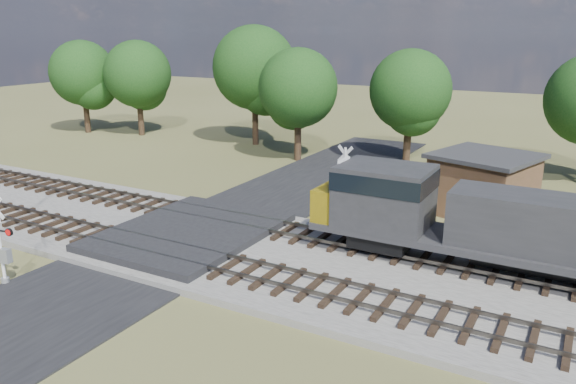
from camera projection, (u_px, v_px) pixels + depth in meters
The scene contains 10 objects.
ground at pixel (184, 243), 27.32m from camera, with size 160.00×160.00×0.00m, color brown.
ballast_bed at pixel (383, 279), 23.04m from camera, with size 140.00×10.00×0.30m, color gray.
road at pixel (184, 243), 27.31m from camera, with size 7.00×60.00×0.08m, color black.
crossing_panel at pixel (190, 234), 27.66m from camera, with size 7.00×9.00×0.62m, color #262628.
track_near at pixel (210, 262), 24.07m from camera, with size 140.00×2.60×0.33m.
track_far at pixel (270, 228), 28.27m from camera, with size 140.00×2.60×0.33m.
crossing_signal_near at pixel (2, 248), 22.50m from camera, with size 1.51×0.36×3.77m.
crossing_signal_far at pixel (343, 186), 31.35m from camera, with size 1.58×0.38×3.93m.
equipment_shed at pixel (483, 184), 31.34m from camera, with size 6.30×6.30×3.44m.
treeline at pixel (503, 83), 38.44m from camera, with size 80.60×11.60×11.52m.
Camera 1 is at (16.86, -19.87, 9.99)m, focal length 35.00 mm.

